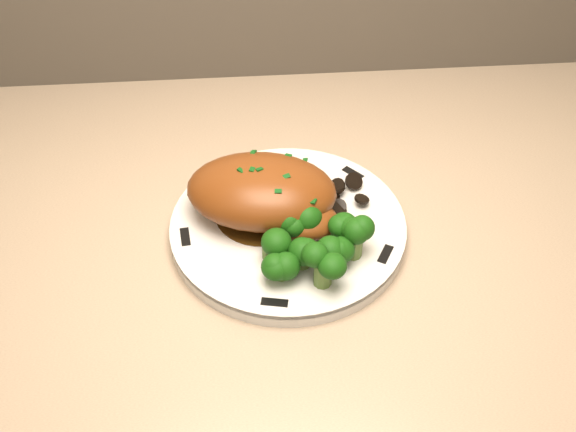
{
  "coord_description": "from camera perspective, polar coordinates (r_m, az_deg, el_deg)",
  "views": [
    {
      "loc": [
        0.15,
        1.18,
        1.39
      ],
      "look_at": [
        0.19,
        1.69,
        0.89
      ],
      "focal_mm": 45.0,
      "sensor_mm": 36.0,
      "label": 1
    }
  ],
  "objects": [
    {
      "name": "rim_accent_3",
      "position": [
        0.65,
        -1.07,
        -6.86
      ],
      "size": [
        0.03,
        0.01,
        0.0
      ],
      "primitive_type": "cube",
      "rotation": [
        0.0,
        0.0,
        6.09
      ],
      "color": "black",
      "rests_on": "plate"
    },
    {
      "name": "rim_accent_4",
      "position": [
        0.69,
        7.71,
        -3.02
      ],
      "size": [
        0.02,
        0.03,
        0.0
      ],
      "primitive_type": "cube",
      "rotation": [
        0.0,
        0.0,
        7.34
      ],
      "color": "black",
      "rests_on": "plate"
    },
    {
      "name": "rim_accent_1",
      "position": [
        0.79,
        -3.66,
        4.06
      ],
      "size": [
        0.03,
        0.02,
        0.0
      ],
      "primitive_type": "cube",
      "rotation": [
        0.0,
        0.0,
        3.57
      ],
      "color": "black",
      "rests_on": "plate"
    },
    {
      "name": "mushroom_pile",
      "position": [
        0.74,
        3.06,
        1.24
      ],
      "size": [
        0.07,
        0.05,
        0.02
      ],
      "color": "black",
      "rests_on": "plate"
    },
    {
      "name": "rim_accent_2",
      "position": [
        0.71,
        -8.12,
        -1.66
      ],
      "size": [
        0.01,
        0.03,
        0.0
      ],
      "primitive_type": "cube",
      "rotation": [
        0.0,
        0.0,
        4.83
      ],
      "color": "black",
      "rests_on": "plate"
    },
    {
      "name": "gravy_pool",
      "position": [
        0.73,
        -2.05,
        0.29
      ],
      "size": [
        0.1,
        0.1,
        0.0
      ],
      "primitive_type": "cylinder",
      "color": "#38210A",
      "rests_on": "plate"
    },
    {
      "name": "broccoli_florets",
      "position": [
        0.67,
        1.86,
        -2.05
      ],
      "size": [
        0.1,
        0.09,
        0.04
      ],
      "rotation": [
        0.0,
        0.0,
        -0.2
      ],
      "color": "#53702F",
      "rests_on": "plate"
    },
    {
      "name": "rim_accent_0",
      "position": [
        0.78,
        5.15,
        3.38
      ],
      "size": [
        0.02,
        0.02,
        0.0
      ],
      "primitive_type": "cube",
      "rotation": [
        0.0,
        0.0,
        2.32
      ],
      "color": "black",
      "rests_on": "plate"
    },
    {
      "name": "chicken_breast",
      "position": [
        0.71,
        -1.73,
        1.71
      ],
      "size": [
        0.16,
        0.13,
        0.06
      ],
      "rotation": [
        0.0,
        0.0,
        -0.18
      ],
      "color": "brown",
      "rests_on": "plate"
    },
    {
      "name": "plate",
      "position": [
        0.72,
        -0.0,
        -1.01
      ],
      "size": [
        0.31,
        0.31,
        0.02
      ],
      "primitive_type": "cylinder",
      "rotation": [
        0.0,
        0.0,
        -0.39
      ],
      "color": "silver",
      "rests_on": "counter"
    }
  ]
}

